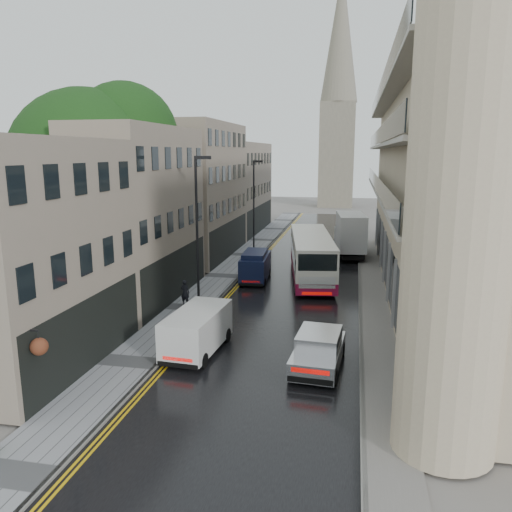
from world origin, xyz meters
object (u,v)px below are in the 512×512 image
at_px(tree_near, 89,194).
at_px(silver_hatchback, 291,361).
at_px(white_lorry, 340,238).
at_px(navy_van, 241,270).
at_px(lamp_post_near, 197,231).
at_px(tree_far, 169,190).
at_px(lamp_post_far, 254,208).
at_px(cream_bus, 296,266).
at_px(pedestrian, 185,293).
at_px(white_van, 164,341).

height_order(tree_near, silver_hatchback, tree_near).
xyz_separation_m(white_lorry, navy_van, (-6.71, -10.32, -0.85)).
distance_m(navy_van, lamp_post_near, 6.16).
bearing_deg(silver_hatchback, tree_far, 125.91).
distance_m(tree_far, silver_hatchback, 26.80).
bearing_deg(lamp_post_far, tree_near, -96.98).
height_order(tree_near, cream_bus, tree_near).
xyz_separation_m(tree_near, lamp_post_far, (7.24, 16.47, -2.51)).
relative_size(pedestrian, lamp_post_near, 0.18).
relative_size(white_lorry, pedestrian, 4.71).
relative_size(tree_near, cream_bus, 1.13).
relative_size(white_lorry, silver_hatchback, 1.72).
bearing_deg(lamp_post_far, silver_hatchback, -58.38).
height_order(tree_far, pedestrian, tree_far).
height_order(tree_near, lamp_post_near, tree_near).
bearing_deg(tree_far, cream_bus, -33.16).
height_order(tree_far, cream_bus, tree_far).
height_order(white_van, pedestrian, white_van).
xyz_separation_m(lamp_post_near, lamp_post_far, (0.35, 16.04, -0.25)).
relative_size(tree_near, lamp_post_near, 1.52).
xyz_separation_m(cream_bus, pedestrian, (-6.30, -5.39, -0.75)).
relative_size(tree_near, lamp_post_far, 1.61).
bearing_deg(tree_near, silver_hatchback, -33.51).
xyz_separation_m(silver_hatchback, white_van, (-5.87, 0.54, 0.22)).
bearing_deg(navy_van, cream_bus, -7.05).
relative_size(cream_bus, silver_hatchback, 2.72).
height_order(tree_far, silver_hatchback, tree_far).
bearing_deg(tree_near, lamp_post_far, 66.27).
bearing_deg(tree_far, lamp_post_far, 26.58).
xyz_separation_m(navy_van, lamp_post_near, (-1.65, -4.80, 3.49)).
height_order(cream_bus, lamp_post_far, lamp_post_far).
height_order(cream_bus, white_lorry, white_lorry).
xyz_separation_m(tree_far, lamp_post_far, (6.94, 3.47, -1.79)).
bearing_deg(white_van, navy_van, 92.64).
relative_size(cream_bus, lamp_post_far, 1.42).
distance_m(cream_bus, lamp_post_near, 7.88).
bearing_deg(navy_van, tree_near, -151.77).
distance_m(tree_near, pedestrian, 8.71).
height_order(pedestrian, lamp_post_near, lamp_post_near).
xyz_separation_m(cream_bus, white_van, (-4.37, -13.76, -0.60)).
height_order(tree_near, lamp_post_far, tree_near).
relative_size(tree_far, silver_hatchback, 2.77).
bearing_deg(cream_bus, pedestrian, -148.18).
bearing_deg(white_lorry, tree_near, -140.97).
bearing_deg(navy_van, lamp_post_near, -112.23).
xyz_separation_m(white_van, lamp_post_far, (-0.99, 25.27, 3.35)).
height_order(silver_hatchback, pedestrian, pedestrian).
height_order(tree_far, lamp_post_far, tree_far).
xyz_separation_m(tree_near, tree_far, (0.30, 13.00, -0.72)).
bearing_deg(navy_van, silver_hatchback, -72.40).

